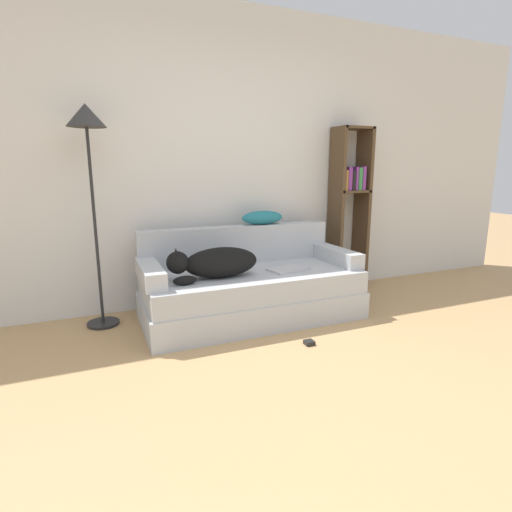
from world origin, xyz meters
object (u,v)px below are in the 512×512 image
Objects in this scene: dog at (215,263)px; throw_pillow at (262,218)px; floor_lamp at (88,144)px; power_adapter at (309,343)px; couch at (252,295)px; laptop at (288,269)px; bookshelf at (350,199)px.

throw_pillow is at bearing 37.14° from dog.
power_adapter is at bearing -36.01° from floor_lamp.
dog reaches higher than couch.
laptop is at bearing -16.42° from couch.
throw_pillow is 1.03m from bookshelf.
laptop is at bearing 78.02° from power_adapter.
dog is 1.82× the size of throw_pillow.
throw_pillow is at bearing 1.80° from floor_lamp.
throw_pillow reaches higher than dog.
throw_pillow is 0.23× the size of floor_lamp.
throw_pillow is (-0.05, 0.46, 0.39)m from laptop.
bookshelf is 0.97× the size of floor_lamp.
couch is at bearing 104.80° from power_adapter.
bookshelf reaches higher than couch.
power_adapter is (-0.08, -1.04, -0.80)m from throw_pillow.
power_adapter is (0.18, -0.68, -0.19)m from couch.
dog reaches higher than power_adapter.
laptop is 1.86m from floor_lamp.
bookshelf is (1.62, 0.52, 0.41)m from dog.
couch is at bearing -125.04° from throw_pillow.
throw_pillow reaches higher than couch.
couch is at bearing -161.33° from bookshelf.
power_adapter is (-1.10, -1.11, -0.94)m from bookshelf.
power_adapter is at bearing -115.52° from laptop.
power_adapter is at bearing -47.97° from dog.
couch is 1.75m from floor_lamp.
couch is 0.72m from power_adapter.
floor_lamp reaches higher than throw_pillow.
dog reaches higher than laptop.
bookshelf reaches higher than dog.
floor_lamp is at bearing 151.11° from laptop.
power_adapter is (-0.12, -0.59, -0.41)m from laptop.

